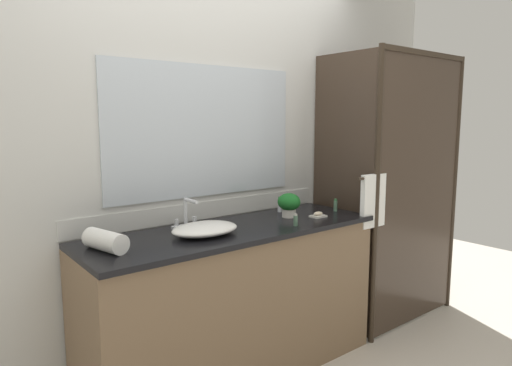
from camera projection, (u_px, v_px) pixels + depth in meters
wall_back_with_mirror at (203, 155)px, 2.83m from camera, size 4.40×0.06×2.60m
vanity_cabinet at (235, 301)px, 2.69m from camera, size 1.80×0.58×0.90m
shower_enclosure at (395, 189)px, 3.24m from camera, size 1.20×0.59×2.00m
sink_basin at (205, 229)px, 2.46m from camera, size 0.38×0.28×0.07m
faucet at (187, 218)px, 2.61m from camera, size 0.17×0.15×0.18m
potted_plant at (289, 204)px, 2.90m from camera, size 0.15×0.15×0.16m
soap_dish at (318, 215)px, 2.90m from camera, size 0.10×0.07×0.04m
amenity_bottle_shampoo at (280, 205)px, 3.07m from camera, size 0.03×0.03×0.10m
amenity_bottle_lotion at (335, 205)px, 3.09m from camera, size 0.03×0.03×0.09m
amenity_bottle_body_wash at (296, 220)px, 2.66m from camera, size 0.03×0.03×0.07m
rolled_towel_near_edge at (105, 241)px, 2.15m from camera, size 0.16×0.26×0.10m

